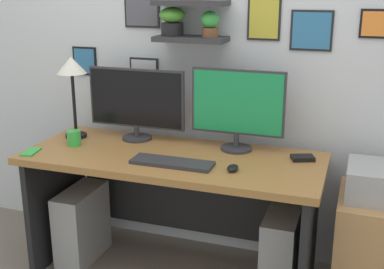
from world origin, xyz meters
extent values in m
cube|color=silver|center=(0.00, 0.44, 1.35)|extent=(4.40, 0.04, 2.70)
cube|color=#2D2D33|center=(0.00, 0.32, 1.36)|extent=(0.42, 0.20, 0.03)
cube|color=#2D2D33|center=(0.00, 0.32, 1.56)|extent=(0.42, 0.20, 0.03)
cylinder|color=brown|center=(0.11, 0.32, 1.40)|extent=(0.10, 0.10, 0.05)
ellipsoid|color=green|center=(0.11, 0.32, 1.47)|extent=(0.10, 0.10, 0.09)
cylinder|color=black|center=(-0.11, 0.32, 1.41)|extent=(0.13, 0.13, 0.07)
ellipsoid|color=#4B9A32|center=(-0.11, 0.32, 1.49)|extent=(0.15, 0.15, 0.09)
cube|color=black|center=(0.40, 0.42, 1.47)|extent=(0.19, 0.02, 0.24)
cube|color=gold|center=(0.40, 0.41, 1.47)|extent=(0.16, 0.00, 0.21)
cube|color=black|center=(0.67, 0.42, 1.42)|extent=(0.23, 0.02, 0.22)
cube|color=teal|center=(0.67, 0.41, 1.42)|extent=(0.21, 0.00, 0.20)
cube|color=black|center=(1.02, 0.42, 1.46)|extent=(0.20, 0.02, 0.15)
cube|color=orange|center=(1.02, 0.41, 1.46)|extent=(0.18, 0.00, 0.13)
cube|color=black|center=(-0.35, 0.42, 1.14)|extent=(0.19, 0.02, 0.17)
cube|color=silver|center=(-0.35, 0.41, 1.14)|extent=(0.17, 0.00, 0.14)
cube|color=black|center=(-0.35, 0.42, 1.51)|extent=(0.23, 0.02, 0.21)
cube|color=#4C4C56|center=(-0.35, 0.41, 1.51)|extent=(0.21, 0.00, 0.19)
cube|color=black|center=(-0.77, 0.42, 1.18)|extent=(0.17, 0.02, 0.18)
cube|color=teal|center=(-0.77, 0.41, 1.18)|extent=(0.15, 0.00, 0.16)
cube|color=#9E6B38|center=(0.00, 0.00, 0.73)|extent=(1.67, 0.68, 0.04)
cube|color=black|center=(-0.78, 0.00, 0.35)|extent=(0.04, 0.62, 0.71)
cube|color=black|center=(0.78, 0.00, 0.35)|extent=(0.04, 0.62, 0.71)
cube|color=black|center=(0.00, 0.30, 0.39)|extent=(1.47, 0.02, 0.50)
cylinder|color=#2D2D33|center=(-0.31, 0.21, 0.76)|extent=(0.18, 0.18, 0.02)
cylinder|color=#2D2D33|center=(-0.31, 0.21, 0.80)|extent=(0.03, 0.03, 0.07)
cube|color=#2D2D33|center=(-0.31, 0.22, 1.01)|extent=(0.61, 0.02, 0.36)
cube|color=black|center=(-0.31, 0.21, 1.01)|extent=(0.59, 0.00, 0.33)
cylinder|color=#2D2D33|center=(0.31, 0.21, 0.76)|extent=(0.18, 0.18, 0.02)
cylinder|color=#2D2D33|center=(0.31, 0.21, 0.81)|extent=(0.03, 0.03, 0.09)
cube|color=#2D2D33|center=(0.31, 0.22, 1.03)|extent=(0.53, 0.02, 0.37)
cube|color=#198C4C|center=(0.31, 0.21, 1.03)|extent=(0.51, 0.00, 0.35)
cube|color=#2D2D33|center=(0.05, -0.14, 0.76)|extent=(0.44, 0.14, 0.02)
ellipsoid|color=black|center=(0.38, -0.12, 0.77)|extent=(0.06, 0.09, 0.03)
cylinder|color=black|center=(-0.69, 0.13, 0.76)|extent=(0.13, 0.13, 0.02)
cylinder|color=black|center=(-0.69, 0.13, 0.96)|extent=(0.02, 0.02, 0.38)
cone|color=silver|center=(-0.69, 0.13, 1.20)|extent=(0.18, 0.18, 0.10)
cube|color=green|center=(-0.77, -0.22, 0.76)|extent=(0.10, 0.15, 0.01)
cylinder|color=green|center=(-0.61, -0.02, 0.80)|extent=(0.08, 0.08, 0.09)
cube|color=black|center=(0.70, 0.16, 0.76)|extent=(0.14, 0.12, 0.02)
cube|color=tan|center=(1.12, 0.15, 0.30)|extent=(0.44, 0.50, 0.59)
cube|color=#99999E|center=(-0.60, -0.01, 0.23)|extent=(0.18, 0.40, 0.46)
cube|color=#99999E|center=(0.62, 0.07, 0.23)|extent=(0.18, 0.40, 0.46)
camera|label=1|loc=(0.97, -2.45, 1.67)|focal=46.83mm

